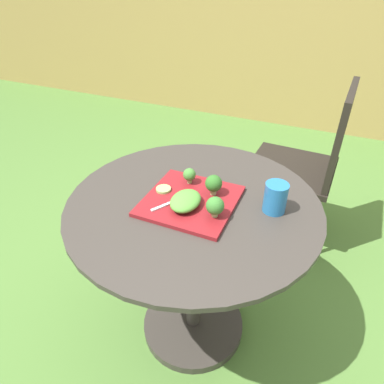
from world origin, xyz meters
name	(u,v)px	position (x,y,z in m)	size (l,w,h in m)	color
ground_plane	(193,326)	(0.00, 0.00, 0.00)	(12.00, 12.00, 0.00)	#4C7533
bamboo_fence	(302,61)	(0.00, 2.48, 0.61)	(8.00, 0.08, 1.23)	#A8894C
patio_table	(193,257)	(0.00, 0.00, 0.44)	(0.86, 0.86, 0.70)	#38332D
patio_chair	(311,157)	(0.31, 0.82, 0.53)	(0.46, 0.46, 0.90)	black
salad_plate	(190,201)	(-0.01, -0.01, 0.71)	(0.30, 0.30, 0.01)	maroon
drinking_glass	(275,199)	(0.26, 0.06, 0.75)	(0.07, 0.07, 0.10)	#236BA8
fork	(176,201)	(-0.05, -0.04, 0.72)	(0.09, 0.14, 0.00)	silver
lettuce_mound	(186,201)	(-0.01, -0.05, 0.74)	(0.09, 0.13, 0.04)	#519338
broccoli_floret_0	(214,184)	(0.05, 0.05, 0.76)	(0.06, 0.06, 0.07)	#99B770
broccoli_floret_1	(189,175)	(-0.05, 0.08, 0.75)	(0.05, 0.05, 0.06)	#99B770
broccoli_floret_2	(215,206)	(0.10, -0.06, 0.75)	(0.06, 0.06, 0.07)	#99B770
cucumber_slice_0	(164,189)	(-0.11, 0.00, 0.72)	(0.05, 0.05, 0.01)	#8EB766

